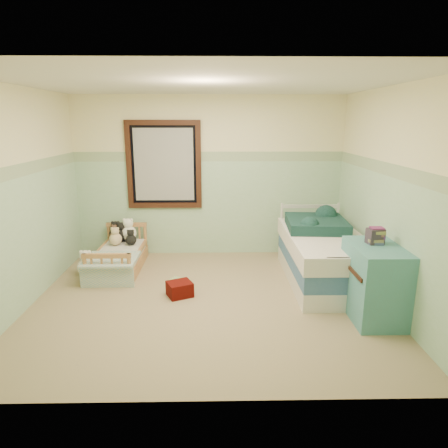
{
  "coord_description": "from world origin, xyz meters",
  "views": [
    {
      "loc": [
        0.12,
        -4.43,
        2.11
      ],
      "look_at": [
        0.21,
        0.35,
        0.86
      ],
      "focal_mm": 31.69,
      "sensor_mm": 36.0,
      "label": 1
    }
  ],
  "objects_px": {
    "toddler_bed_frame": "(119,264)",
    "twin_bed_frame": "(323,273)",
    "dresser": "(374,282)",
    "plush_floor_tan": "(88,275)",
    "floor_book": "(179,281)",
    "plush_floor_cream": "(86,267)",
    "red_pillow": "(180,289)"
  },
  "relations": [
    {
      "from": "toddler_bed_frame",
      "to": "twin_bed_frame",
      "type": "distance_m",
      "value": 2.91
    },
    {
      "from": "toddler_bed_frame",
      "to": "dresser",
      "type": "relative_size",
      "value": 1.55
    },
    {
      "from": "plush_floor_tan",
      "to": "floor_book",
      "type": "bearing_deg",
      "value": 0.21
    },
    {
      "from": "twin_bed_frame",
      "to": "floor_book",
      "type": "bearing_deg",
      "value": 179.39
    },
    {
      "from": "plush_floor_cream",
      "to": "twin_bed_frame",
      "type": "height_order",
      "value": "plush_floor_cream"
    },
    {
      "from": "red_pillow",
      "to": "floor_book",
      "type": "distance_m",
      "value": 0.46
    },
    {
      "from": "twin_bed_frame",
      "to": "floor_book",
      "type": "relative_size",
      "value": 7.29
    },
    {
      "from": "toddler_bed_frame",
      "to": "plush_floor_cream",
      "type": "xyz_separation_m",
      "value": [
        -0.4,
        -0.22,
        0.04
      ]
    },
    {
      "from": "plush_floor_cream",
      "to": "twin_bed_frame",
      "type": "relative_size",
      "value": 0.13
    },
    {
      "from": "red_pillow",
      "to": "plush_floor_tan",
      "type": "bearing_deg",
      "value": 160.51
    },
    {
      "from": "twin_bed_frame",
      "to": "red_pillow",
      "type": "distance_m",
      "value": 1.94
    },
    {
      "from": "dresser",
      "to": "red_pillow",
      "type": "distance_m",
      "value": 2.28
    },
    {
      "from": "twin_bed_frame",
      "to": "floor_book",
      "type": "height_order",
      "value": "twin_bed_frame"
    },
    {
      "from": "toddler_bed_frame",
      "to": "red_pillow",
      "type": "relative_size",
      "value": 4.41
    },
    {
      "from": "plush_floor_cream",
      "to": "floor_book",
      "type": "bearing_deg",
      "value": -10.86
    },
    {
      "from": "toddler_bed_frame",
      "to": "plush_floor_cream",
      "type": "height_order",
      "value": "plush_floor_cream"
    },
    {
      "from": "plush_floor_cream",
      "to": "red_pillow",
      "type": "bearing_deg",
      "value": -27.19
    },
    {
      "from": "dresser",
      "to": "red_pillow",
      "type": "height_order",
      "value": "dresser"
    },
    {
      "from": "red_pillow",
      "to": "floor_book",
      "type": "bearing_deg",
      "value": 97.16
    },
    {
      "from": "floor_book",
      "to": "twin_bed_frame",
      "type": "bearing_deg",
      "value": 27.09
    },
    {
      "from": "plush_floor_cream",
      "to": "plush_floor_tan",
      "type": "relative_size",
      "value": 1.15
    },
    {
      "from": "twin_bed_frame",
      "to": "red_pillow",
      "type": "xyz_separation_m",
      "value": [
        -1.9,
        -0.43,
        -0.02
      ]
    },
    {
      "from": "plush_floor_cream",
      "to": "red_pillow",
      "type": "xyz_separation_m",
      "value": [
        1.37,
        -0.71,
        -0.03
      ]
    },
    {
      "from": "plush_floor_tan",
      "to": "red_pillow",
      "type": "bearing_deg",
      "value": -19.49
    },
    {
      "from": "plush_floor_cream",
      "to": "floor_book",
      "type": "relative_size",
      "value": 0.98
    },
    {
      "from": "toddler_bed_frame",
      "to": "floor_book",
      "type": "bearing_deg",
      "value": -27.51
    },
    {
      "from": "toddler_bed_frame",
      "to": "twin_bed_frame",
      "type": "relative_size",
      "value": 0.69
    },
    {
      "from": "floor_book",
      "to": "toddler_bed_frame",
      "type": "bearing_deg",
      "value": -179.81
    },
    {
      "from": "dresser",
      "to": "plush_floor_cream",
      "type": "bearing_deg",
      "value": 160.23
    },
    {
      "from": "plush_floor_cream",
      "to": "dresser",
      "type": "distance_m",
      "value": 3.79
    },
    {
      "from": "plush_floor_cream",
      "to": "toddler_bed_frame",
      "type": "bearing_deg",
      "value": 28.92
    },
    {
      "from": "dresser",
      "to": "floor_book",
      "type": "height_order",
      "value": "dresser"
    }
  ]
}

